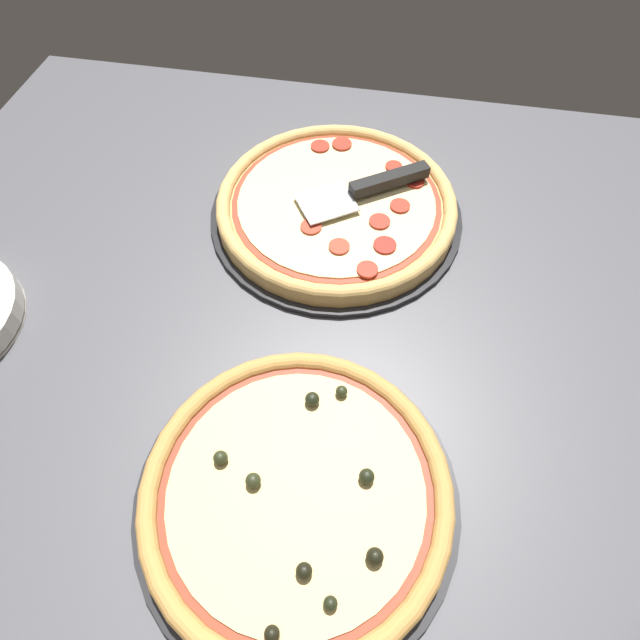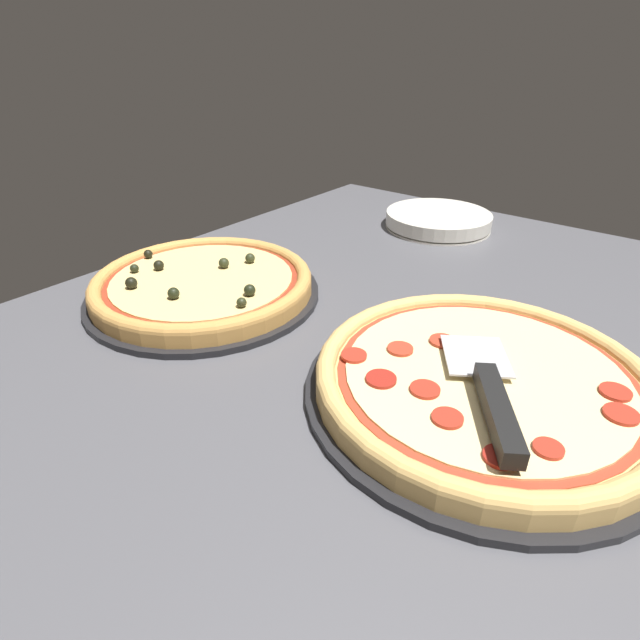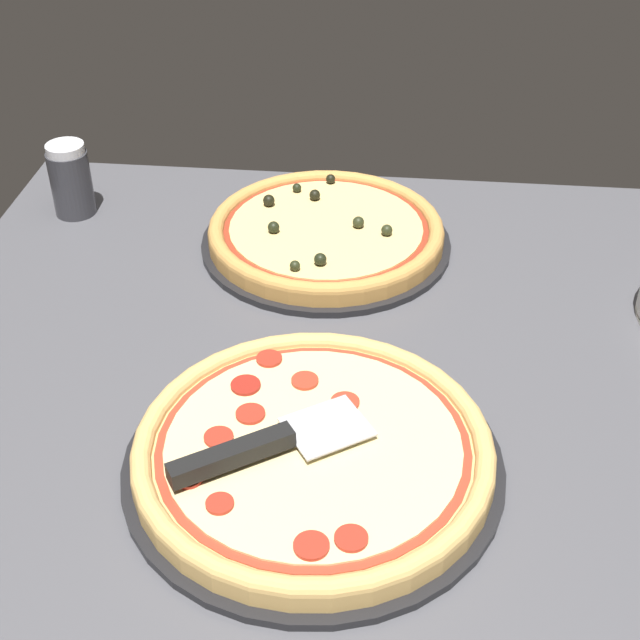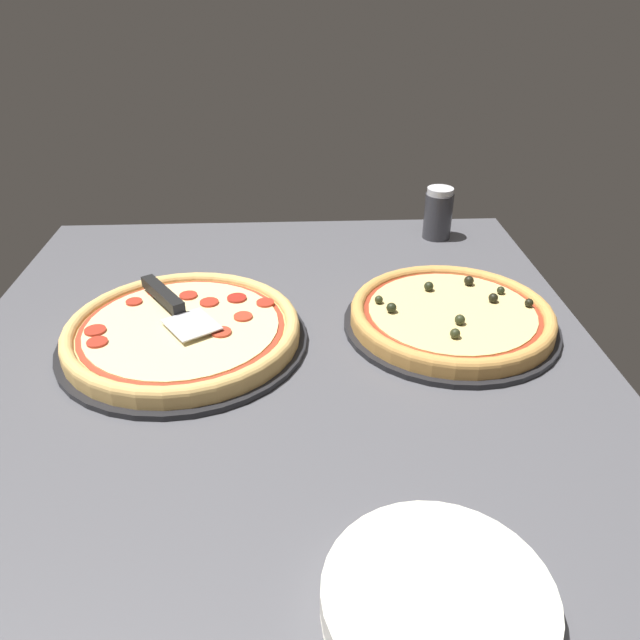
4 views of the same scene
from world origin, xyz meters
The scene contains 6 objects.
ground_plane centered at (0.00, 0.00, -1.80)cm, with size 126.51×107.09×3.60cm, color #4C4C51.
pizza_pan_front centered at (-7.83, -16.09, 0.50)cm, with size 41.57×41.57×1.00cm, color black.
pizza_front centered at (-7.86, -16.09, 2.69)cm, with size 39.07×39.07×3.29cm.
pizza_pan_back centered at (-10.98, 29.98, 0.50)cm, with size 37.50×37.50×1.00cm, color black.
pizza_back centered at (-10.99, 29.98, 2.63)cm, with size 35.25×35.25×4.26cm.
serving_spatula centered at (-13.97, -19.22, 5.12)cm, with size 21.10×16.19×2.00cm.
Camera 1 is at (-16.30, 44.06, 60.02)cm, focal length 28.00 mm.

